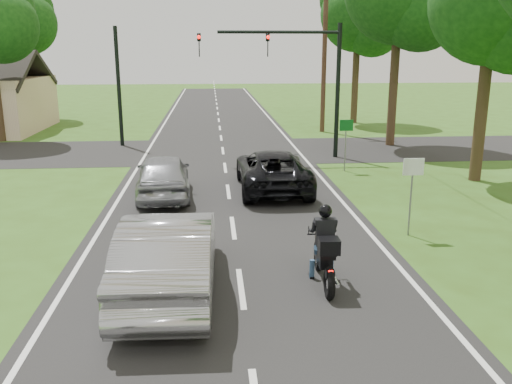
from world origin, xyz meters
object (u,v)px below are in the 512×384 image
silver_sedan (170,253)px  silver_suv (163,175)px  motorcycle_rider (325,254)px  dark_suv (272,170)px  sign_white (413,178)px  traffic_signal (297,66)px  sign_green (346,133)px  utility_pole_far (325,46)px

silver_sedan → silver_suv: bearing=-83.1°
silver_sedan → silver_suv: 7.57m
motorcycle_rider → silver_suv: 8.45m
dark_suv → silver_suv: 3.84m
motorcycle_rider → silver_sedan: size_ratio=0.41×
sign_white → silver_suv: bearing=146.8°
traffic_signal → sign_green: 4.24m
silver_suv → sign_white: (6.90, -4.52, 0.84)m
sign_white → traffic_signal: bearing=97.0°
silver_suv → sign_white: size_ratio=2.05×
motorcycle_rider → sign_white: (2.93, 2.93, 0.89)m
motorcycle_rider → silver_suv: size_ratio=0.48×
motorcycle_rider → sign_green: size_ratio=0.98×
traffic_signal → sign_green: traffic_signal is taller
traffic_signal → sign_white: bearing=-83.0°
utility_pole_far → sign_green: 11.63m
motorcycle_rider → sign_green: (3.13, 10.93, 0.89)m
motorcycle_rider → silver_sedan: motorcycle_rider is taller
dark_suv → utility_pole_far: size_ratio=0.51×
silver_sedan → sign_green: 12.73m
dark_suv → sign_white: 6.12m
dark_suv → utility_pole_far: 15.22m
silver_suv → utility_pole_far: 17.31m
silver_suv → traffic_signal: bearing=-134.1°
silver_sedan → sign_green: sign_green is taller
utility_pole_far → sign_green: (-1.30, -11.02, -3.49)m
sign_green → sign_white: bearing=-91.4°
traffic_signal → utility_pole_far: (2.86, 8.00, 0.95)m
silver_sedan → utility_pole_far: bearing=-107.9°
dark_suv → silver_suv: silver_suv is taller
motorcycle_rider → sign_green: sign_green is taller
dark_suv → motorcycle_rider: bearing=91.2°
silver_suv → utility_pole_far: bearing=-123.7°
silver_suv → traffic_signal: (5.54, 6.50, 3.38)m
utility_pole_far → motorcycle_rider: bearing=-101.4°
dark_suv → silver_suv: size_ratio=1.18×
silver_suv → silver_sedan: bearing=92.0°
silver_suv → utility_pole_far: size_ratio=0.44×
motorcycle_rider → dark_suv: bearing=93.6°
motorcycle_rider → utility_pole_far: (4.43, 21.95, 4.38)m
sign_white → sign_green: 8.00m
traffic_signal → silver_sedan: bearing=-108.9°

